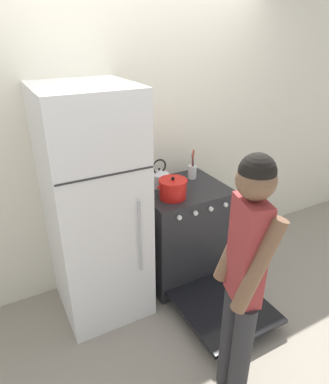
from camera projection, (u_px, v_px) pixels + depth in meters
ground_plane at (139, 262)px, 3.50m from camera, size 14.00×14.00×0.00m
wall_back at (133, 141)px, 2.97m from camera, size 10.00×0.06×2.55m
refrigerator at (95, 208)px, 2.61m from camera, size 0.67×0.73×1.84m
stove_range at (183, 234)px, 3.15m from camera, size 0.75×1.37×0.91m
dutch_oven_pot at (173, 189)px, 2.77m from camera, size 0.28×0.23×0.19m
tea_kettle at (160, 177)px, 2.98m from camera, size 0.21×0.17×0.25m
utensil_jar at (192, 171)px, 3.13m from camera, size 0.08×0.08×0.28m
person at (244, 278)px, 1.85m from camera, size 0.33×0.39×1.65m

